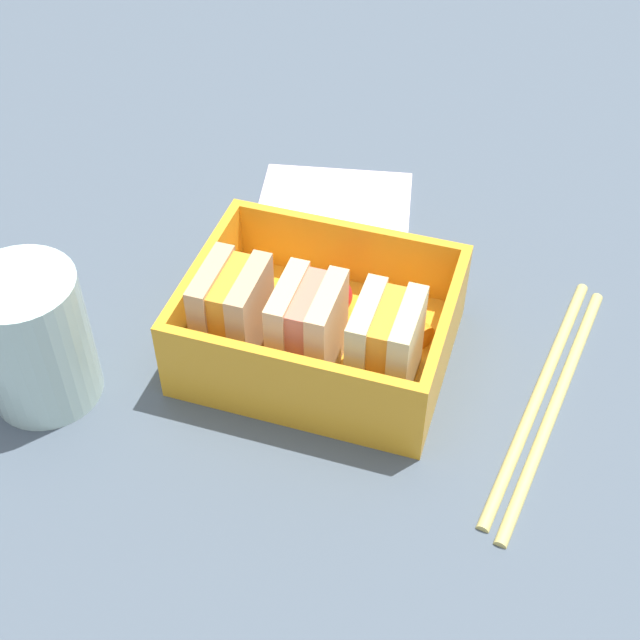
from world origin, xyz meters
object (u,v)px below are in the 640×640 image
Objects in this scene: sandwich_center at (233,312)px; drinking_glass at (34,339)px; sandwich_left at (385,347)px; carrot_stick_far_left at (401,320)px; chopstick_pair at (548,393)px; folded_napkin at (334,202)px; carrot_stick_left at (261,294)px; strawberry_far_left at (329,293)px; sandwich_center_left at (307,329)px.

drinking_glass reaches higher than sandwich_center.
carrot_stick_far_left is at bearing -88.89° from sandwich_left.
folded_napkin is at bearing -38.91° from chopstick_pair.
folded_napkin is at bearing -115.87° from drinking_glass.
chopstick_pair is (-17.92, 1.37, -1.50)cm from carrot_stick_left.
sandwich_center_left is at bearing 92.49° from strawberry_far_left.
carrot_stick_far_left reaches higher than folded_napkin.
drinking_glass is at bearing 20.59° from sandwich_center_left.
sandwich_left reaches higher than strawberry_far_left.
chopstick_pair is 21.76cm from folded_napkin.
sandwich_center is 18.55cm from chopstick_pair.
carrot_stick_left is 18.04cm from chopstick_pair.
sandwich_center_left is 6.60cm from carrot_stick_far_left.
sandwich_left is at bearing 180.00° from sandwich_center_left.
sandwich_left is at bearing 180.00° from sandwich_center.
chopstick_pair is 2.43× the size of drinking_glass.
carrot_stick_far_left is (-8.78, -4.47, -2.16)cm from sandwich_center.
carrot_stick_left reaches higher than chopstick_pair.
carrot_stick_far_left is 14.46cm from folded_napkin.
sandwich_center_left is 1.00× the size of sandwich_center.
carrot_stick_left is 12.45cm from folded_napkin.
drinking_glass reaches higher than sandwich_left.
carrot_stick_far_left is 0.50× the size of drinking_glass.
folded_napkin is (7.78, -12.05, -1.77)cm from carrot_stick_far_left.
sandwich_center_left is (4.43, 0.00, 0.00)cm from sandwich_left.
drinking_glass is at bearing 36.18° from strawberry_far_left.
carrot_stick_far_left reaches higher than chopstick_pair.
sandwich_center_left is 14.95cm from drinking_glass.
sandwich_center is at bearing 48.81° from strawberry_far_left.
sandwich_left reaches higher than folded_napkin.
sandwich_center_left is 0.29× the size of chopstick_pair.
sandwich_center is 10.91cm from drinking_glass.
carrot_stick_left reaches higher than folded_napkin.
sandwich_center reaches higher than carrot_stick_left.
chopstick_pair is at bearing -168.05° from sandwich_center_left.
chopstick_pair is (-13.71, 1.97, -2.18)cm from strawberry_far_left.
drinking_glass reaches higher than folded_napkin.
chopstick_pair is (-13.50, -2.86, -3.78)cm from sandwich_center_left.
sandwich_center_left is 4.43cm from sandwich_center.
sandwich_center is at bearing 26.98° from carrot_stick_far_left.
sandwich_center is 1.42× the size of carrot_stick_far_left.
drinking_glass is at bearing 44.74° from carrot_stick_left.
carrot_stick_left is at bearing 1.59° from carrot_stick_far_left.
sandwich_left is at bearing -164.08° from drinking_glass.
sandwich_center_left is at bearing 136.32° from carrot_stick_left.
strawberry_far_left is at bearing -46.10° from sandwich_left.
sandwich_left is at bearing 133.90° from strawberry_far_left.
carrot_stick_far_left is 9.43cm from chopstick_pair.
folded_napkin is at bearing -94.61° from carrot_stick_left.
sandwich_center_left is 5.09cm from strawberry_far_left.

